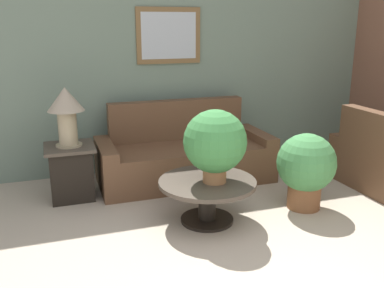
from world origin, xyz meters
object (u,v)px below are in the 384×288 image
(side_table, at_px, (71,171))
(potted_plant_floor, at_px, (306,167))
(couch_main, at_px, (184,156))
(coffee_table, at_px, (207,192))
(table_lamp, at_px, (66,108))
(potted_plant_on_table, at_px, (215,143))

(side_table, height_order, potted_plant_floor, potted_plant_floor)
(couch_main, height_order, coffee_table, couch_main)
(couch_main, xyz_separation_m, coffee_table, (-0.15, -1.18, 0.01))
(side_table, bearing_deg, table_lamp, -90.00)
(coffee_table, distance_m, potted_plant_on_table, 0.50)
(couch_main, distance_m, potted_plant_floor, 1.53)
(coffee_table, bearing_deg, side_table, 139.28)
(potted_plant_on_table, bearing_deg, side_table, 139.17)
(side_table, relative_size, potted_plant_floor, 0.75)
(couch_main, xyz_separation_m, side_table, (-1.35, -0.14, 0.01))
(potted_plant_floor, bearing_deg, couch_main, 127.55)
(couch_main, distance_m, table_lamp, 1.53)
(side_table, height_order, potted_plant_on_table, potted_plant_on_table)
(couch_main, distance_m, side_table, 1.35)
(coffee_table, distance_m, side_table, 1.58)
(coffee_table, height_order, side_table, side_table)
(side_table, relative_size, potted_plant_on_table, 0.86)
(couch_main, xyz_separation_m, table_lamp, (-1.35, -0.14, 0.71))
(table_lamp, height_order, potted_plant_on_table, table_lamp)
(table_lamp, bearing_deg, couch_main, 6.13)
(side_table, bearing_deg, potted_plant_floor, -25.02)
(side_table, xyz_separation_m, potted_plant_on_table, (1.25, -1.08, 0.50))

